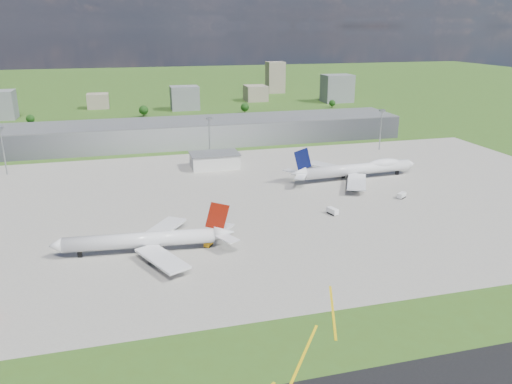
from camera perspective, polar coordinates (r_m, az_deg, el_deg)
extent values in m
plane|color=#395A1C|center=(327.82, -8.05, 4.92)|extent=(1400.00, 1400.00, 0.00)
cube|color=gray|center=(225.14, -1.98, -1.17)|extent=(360.00, 190.00, 0.08)
cube|color=gray|center=(340.76, -8.42, 6.71)|extent=(300.00, 42.00, 15.00)
cube|color=silver|center=(280.23, -4.76, 3.58)|extent=(26.00, 16.00, 8.00)
cylinder|color=gray|center=(295.62, -26.89, 4.11)|extent=(0.70, 0.70, 25.00)
cube|color=gray|center=(293.16, -27.25, 6.53)|extent=(3.50, 2.00, 1.20)
cylinder|color=gray|center=(292.60, -5.34, 5.91)|extent=(0.70, 0.70, 25.00)
cube|color=gray|center=(290.12, -5.41, 8.38)|extent=(3.50, 2.00, 1.20)
cylinder|color=gray|center=(328.70, 14.05, 6.82)|extent=(0.70, 0.70, 25.00)
cube|color=gray|center=(326.49, 14.23, 9.02)|extent=(3.50, 2.00, 1.20)
cylinder|color=white|center=(178.61, -13.12, -5.37)|extent=(51.88, 9.86, 5.34)
cone|color=white|center=(182.74, -21.95, -5.73)|extent=(4.90, 5.71, 5.34)
cone|color=white|center=(178.68, -3.68, -4.64)|extent=(7.56, 5.95, 5.34)
cube|color=maroon|center=(179.41, -13.65, -5.88)|extent=(42.35, 5.91, 1.16)
cube|color=white|center=(167.36, -10.67, -7.48)|extent=(17.02, 24.36, 0.80)
cube|color=white|center=(190.55, -10.63, -4.18)|extent=(19.84, 23.54, 0.80)
cube|color=maroon|center=(176.07, -4.44, -2.77)|extent=(8.87, 1.22, 10.75)
cylinder|color=#38383D|center=(171.18, -11.37, -7.54)|extent=(5.13, 3.27, 2.85)
cylinder|color=#38383D|center=(188.19, -11.27, -5.08)|extent=(5.13, 3.27, 2.85)
cube|color=black|center=(176.21, -11.35, -6.93)|extent=(1.51, 1.19, 2.22)
cube|color=black|center=(183.50, -11.30, -5.87)|extent=(1.51, 1.19, 2.22)
cube|color=black|center=(182.72, -19.48, -6.73)|extent=(1.51, 1.19, 2.22)
cylinder|color=white|center=(263.31, 11.55, 2.57)|extent=(59.66, 9.50, 5.94)
cone|color=white|center=(280.33, 17.27, 3.07)|extent=(5.14, 6.22, 5.94)
cone|color=white|center=(248.51, 4.81, 2.13)|extent=(8.01, 6.39, 5.94)
cube|color=#1B2A97|center=(264.74, 11.88, 2.22)|extent=(48.77, 5.36, 1.25)
ellipsoid|color=white|center=(270.70, 14.42, 3.19)|extent=(19.33, 7.07, 5.35)
cube|color=white|center=(272.09, 8.45, 2.89)|extent=(21.93, 27.06, 0.86)
cube|color=white|center=(247.56, 11.43, 1.15)|extent=(19.66, 27.77, 0.86)
cube|color=#080E3B|center=(247.58, 5.36, 3.73)|extent=(9.56, 1.05, 11.58)
cylinder|color=#38383D|center=(269.16, 9.68, 2.25)|extent=(5.44, 3.38, 3.07)
cylinder|color=#38383D|center=(274.90, 7.73, 2.68)|extent=(5.44, 3.38, 3.07)
cylinder|color=#38383D|center=(254.73, 11.47, 1.21)|extent=(5.44, 3.38, 3.07)
cylinder|color=#38383D|center=(244.16, 11.44, 0.46)|extent=(5.44, 3.38, 3.07)
cube|color=black|center=(265.31, 9.96, 1.88)|extent=(1.60, 1.24, 2.40)
cube|color=black|center=(258.09, 10.85, 1.35)|extent=(1.60, 1.24, 2.40)
cube|color=black|center=(276.82, 15.82, 2.14)|extent=(1.60, 1.24, 2.40)
cube|color=orange|center=(181.23, -5.45, -5.88)|extent=(3.87, 4.18, 1.46)
cube|color=black|center=(181.53, -5.44, -6.09)|extent=(3.63, 3.81, 0.70)
cube|color=white|center=(212.54, 8.74, -2.14)|extent=(3.86, 5.87, 2.38)
cube|color=black|center=(212.95, 8.73, -2.44)|extent=(3.74, 5.13, 0.70)
cube|color=white|center=(239.41, 16.32, -0.34)|extent=(5.46, 4.76, 2.23)
cube|color=black|center=(239.76, 16.29, -0.59)|extent=(4.91, 4.43, 0.70)
cube|color=gray|center=(511.99, -17.60, 9.89)|extent=(20.00, 18.00, 14.00)
cube|color=slate|center=(484.56, -8.15, 10.59)|extent=(26.00, 20.00, 22.00)
cube|color=gray|center=(538.94, -0.05, 11.23)|extent=(22.00, 24.00, 16.00)
cube|color=slate|center=(536.54, 9.26, 11.61)|extent=(30.00, 22.00, 28.00)
cube|color=gray|center=(606.12, 2.21, 12.96)|extent=(20.00, 18.00, 36.00)
cylinder|color=#382314|center=(444.21, -24.33, 7.21)|extent=(0.70, 0.70, 3.00)
sphere|color=black|center=(443.66, -24.39, 7.64)|extent=(6.75, 6.75, 6.75)
cylinder|color=#382314|center=(453.21, -12.69, 8.62)|extent=(0.70, 0.70, 3.60)
sphere|color=black|center=(452.57, -12.73, 9.12)|extent=(8.10, 8.10, 8.10)
cylinder|color=#382314|center=(460.57, -1.28, 9.20)|extent=(0.70, 0.70, 3.40)
sphere|color=black|center=(459.97, -1.29, 9.67)|extent=(7.65, 7.65, 7.65)
cylinder|color=#382314|center=(498.45, 8.69, 9.67)|extent=(0.70, 0.70, 2.80)
sphere|color=black|center=(497.99, 8.70, 10.02)|extent=(6.30, 6.30, 6.30)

